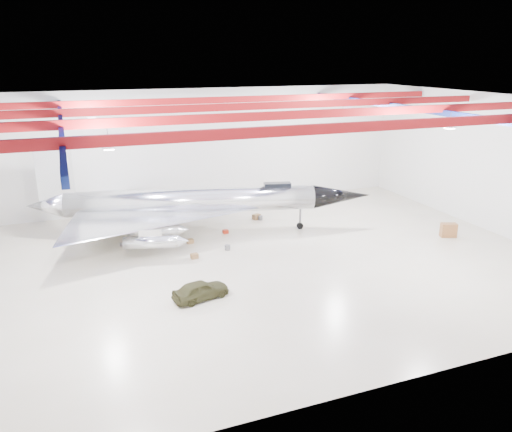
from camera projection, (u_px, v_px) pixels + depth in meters
name	position (u px, v px, depth m)	size (l,w,h in m)	color
floor	(260.00, 261.00, 35.08)	(40.00, 40.00, 0.00)	#C0B498
wall_back	(202.00, 148.00, 46.75)	(40.00, 40.00, 0.00)	silver
wall_right	(490.00, 163.00, 40.22)	(30.00, 30.00, 0.00)	silver
ceiling	(260.00, 101.00, 31.73)	(40.00, 40.00, 0.00)	#0A0F38
ceiling_structure	(260.00, 112.00, 31.94)	(39.50, 29.50, 1.08)	maroon
jet_aircraft	(192.00, 204.00, 39.81)	(27.07, 18.99, 7.49)	silver
jeep	(201.00, 290.00, 29.38)	(1.36, 3.39, 1.15)	#333219
desk	(448.00, 230.00, 39.59)	(1.22, 0.61, 1.12)	brown
crate_ply	(194.00, 256.00, 35.45)	(0.50, 0.40, 0.35)	olive
toolbox_red	(226.00, 232.00, 40.49)	(0.43, 0.34, 0.30)	#A62310
engine_drum	(227.00, 248.00, 37.00)	(0.41, 0.41, 0.37)	#59595B
parts_bin	(256.00, 217.00, 44.00)	(0.64, 0.51, 0.45)	olive
crate_small	(122.00, 245.00, 37.74)	(0.36, 0.29, 0.25)	#59595B
oil_barrel	(190.00, 241.00, 38.33)	(0.48, 0.38, 0.34)	olive
spares_box	(260.00, 218.00, 43.83)	(0.41, 0.41, 0.37)	#59595B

